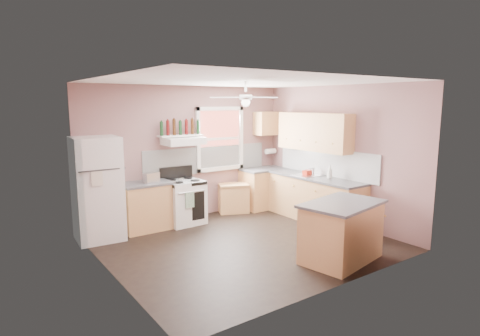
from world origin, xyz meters
TOP-DOWN VIEW (x-y plane):
  - floor at (0.00, 0.00)m, footprint 4.50×4.50m
  - ceiling at (0.00, 0.00)m, footprint 4.50×4.50m
  - wall_back at (0.00, 2.02)m, footprint 4.50×0.05m
  - wall_right at (2.27, 0.00)m, footprint 0.05×4.00m
  - wall_left at (-2.27, 0.00)m, footprint 0.05×4.00m
  - backsplash_back at (0.45, 1.99)m, footprint 2.90×0.03m
  - backsplash_right at (2.23, 0.30)m, footprint 0.03×2.60m
  - window_view at (0.75, 1.98)m, footprint 1.00×0.02m
  - window_frame at (0.75, 1.96)m, footprint 1.16×0.07m
  - refrigerator at (-1.95, 1.66)m, footprint 0.81×0.79m
  - base_cabinet_left at (-1.06, 1.70)m, footprint 0.90×0.60m
  - counter_left at (-1.06, 1.70)m, footprint 0.92×0.62m
  - toaster at (-0.96, 1.66)m, footprint 0.30×0.21m
  - stove at (-0.31, 1.63)m, footprint 0.72×0.66m
  - range_hood at (-0.23, 1.75)m, footprint 0.78×0.50m
  - bottle_shelf at (-0.23, 1.87)m, footprint 0.90×0.26m
  - cart at (0.95, 1.75)m, footprint 0.74×0.63m
  - base_cabinet_corner at (1.75, 1.70)m, footprint 1.00×0.60m
  - base_cabinet_right at (1.95, 0.30)m, footprint 0.60×2.20m
  - counter_corner at (1.75, 1.70)m, footprint 1.02×0.62m
  - counter_right at (1.94, 0.30)m, footprint 0.62×2.22m
  - sink at (1.94, 0.50)m, footprint 0.55×0.45m
  - faucet at (2.10, 0.50)m, footprint 0.03×0.03m
  - upper_cabinet_right at (2.08, 0.50)m, footprint 0.33×1.80m
  - upper_cabinet_corner at (1.95, 1.83)m, footprint 0.60×0.33m
  - paper_towel at (2.07, 1.86)m, footprint 0.26×0.12m
  - island at (0.75, -1.42)m, footprint 1.33×0.97m
  - island_top at (0.75, -1.42)m, footprint 1.41×1.06m
  - ceiling_fan_hub at (0.00, 0.00)m, footprint 0.20×0.20m
  - soap_bottle at (2.02, -0.01)m, footprint 0.14×0.14m
  - red_caddy at (1.95, 0.53)m, footprint 0.20×0.15m
  - wine_bottles at (-0.23, 1.87)m, footprint 0.86×0.06m

SIDE VIEW (x-z plane):
  - floor at x=0.00m, z-range 0.00..0.00m
  - cart at x=0.95m, z-range 0.00..0.63m
  - base_cabinet_left at x=-1.06m, z-range 0.00..0.86m
  - stove at x=-0.31m, z-range 0.00..0.86m
  - base_cabinet_corner at x=1.75m, z-range 0.00..0.86m
  - base_cabinet_right at x=1.95m, z-range 0.00..0.86m
  - island at x=0.75m, z-range 0.00..0.86m
  - counter_left at x=-1.06m, z-range 0.86..0.90m
  - counter_corner at x=1.75m, z-range 0.86..0.90m
  - counter_right at x=1.94m, z-range 0.86..0.90m
  - island_top at x=0.75m, z-range 0.86..0.90m
  - sink at x=1.94m, z-range 0.88..0.91m
  - refrigerator at x=-1.95m, z-range 0.00..1.80m
  - red_caddy at x=1.95m, z-range 0.90..1.00m
  - faucet at x=2.10m, z-range 0.90..1.04m
  - toaster at x=-0.96m, z-range 0.90..1.08m
  - soap_bottle at x=2.02m, z-range 0.90..1.16m
  - backsplash_back at x=0.45m, z-range 0.90..1.45m
  - backsplash_right at x=2.23m, z-range 0.90..1.45m
  - paper_towel at x=2.07m, z-range 1.19..1.31m
  - wall_back at x=0.00m, z-range 0.00..2.70m
  - wall_right at x=2.27m, z-range 0.00..2.70m
  - wall_left at x=-2.27m, z-range 0.00..2.70m
  - window_view at x=0.75m, z-range 1.00..2.20m
  - window_frame at x=0.75m, z-range 0.92..2.28m
  - range_hood at x=-0.23m, z-range 1.55..1.69m
  - bottle_shelf at x=-0.23m, z-range 1.71..1.73m
  - upper_cabinet_right at x=2.08m, z-range 1.40..2.16m
  - wine_bottles at x=-0.23m, z-range 1.72..2.03m
  - upper_cabinet_corner at x=1.95m, z-range 1.64..2.16m
  - ceiling_fan_hub at x=0.00m, z-range 2.41..2.49m
  - ceiling at x=0.00m, z-range 2.70..2.70m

